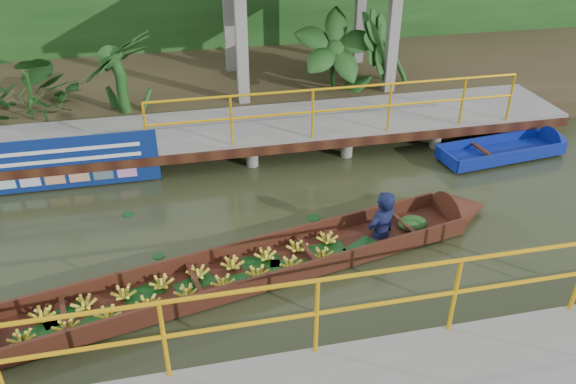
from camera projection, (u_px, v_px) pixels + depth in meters
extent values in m
plane|color=#282E17|center=(218.00, 248.00, 8.99)|extent=(80.00, 80.00, 0.00)
cube|color=#352B1A|center=(188.00, 81.00, 15.19)|extent=(30.00, 8.00, 0.45)
cube|color=gray|center=(198.00, 131.00, 11.68)|extent=(16.00, 2.00, 0.15)
cube|color=black|center=(203.00, 156.00, 10.88)|extent=(16.00, 0.12, 0.18)
cylinder|color=#E6A00C|center=(341.00, 88.00, 10.84)|extent=(7.50, 0.05, 0.05)
cylinder|color=#E6A00C|center=(339.00, 110.00, 11.07)|extent=(7.50, 0.05, 0.05)
cylinder|color=#E6A00C|center=(339.00, 112.00, 11.10)|extent=(0.05, 0.05, 1.00)
cylinder|color=gray|center=(5.00, 145.00, 11.76)|extent=(0.24, 0.24, 0.55)
cylinder|color=gray|center=(98.00, 171.00, 10.78)|extent=(0.24, 0.24, 0.55)
cylinder|color=gray|center=(104.00, 136.00, 12.13)|extent=(0.24, 0.24, 0.55)
cylinder|color=gray|center=(203.00, 161.00, 11.15)|extent=(0.24, 0.24, 0.55)
cylinder|color=gray|center=(197.00, 128.00, 12.50)|extent=(0.24, 0.24, 0.55)
cylinder|color=gray|center=(300.00, 151.00, 11.52)|extent=(0.24, 0.24, 0.55)
cylinder|color=gray|center=(284.00, 121.00, 12.87)|extent=(0.24, 0.24, 0.55)
cylinder|color=gray|center=(392.00, 142.00, 11.89)|extent=(0.24, 0.24, 0.55)
cylinder|color=gray|center=(367.00, 114.00, 13.23)|extent=(0.24, 0.24, 0.55)
cylinder|color=gray|center=(478.00, 134.00, 12.25)|extent=(0.24, 0.24, 0.55)
cylinder|color=gray|center=(445.00, 107.00, 13.60)|extent=(0.24, 0.24, 0.55)
cylinder|color=gray|center=(203.00, 161.00, 11.15)|extent=(0.24, 0.24, 0.55)
cylinder|color=#E6A00C|center=(337.00, 278.00, 5.77)|extent=(10.00, 0.05, 0.05)
cylinder|color=#E6A00C|center=(335.00, 311.00, 6.00)|extent=(10.00, 0.05, 0.05)
cylinder|color=#E6A00C|center=(335.00, 314.00, 6.02)|extent=(0.05, 0.05, 1.00)
cube|color=gray|center=(242.00, 54.00, 12.69)|extent=(0.25, 0.25, 2.80)
cube|color=gray|center=(392.00, 44.00, 13.35)|extent=(0.25, 0.25, 2.80)
cube|color=gray|center=(229.00, 27.00, 14.71)|extent=(0.25, 0.25, 2.80)
cube|color=gray|center=(360.00, 20.00, 15.37)|extent=(0.25, 0.25, 2.80)
cube|color=#351B0E|center=(254.00, 272.00, 8.38)|extent=(7.14, 2.35, 0.05)
cube|color=#351B0E|center=(243.00, 249.00, 8.67)|extent=(6.97, 1.53, 0.30)
cube|color=#351B0E|center=(265.00, 283.00, 7.97)|extent=(6.97, 1.53, 0.30)
cone|color=#351B0E|center=(466.00, 210.00, 9.75)|extent=(1.05, 1.02, 0.85)
ellipsoid|color=#183E13|center=(412.00, 224.00, 9.35)|extent=(0.57, 0.49, 0.23)
imported|color=#0E1536|center=(385.00, 193.00, 8.75)|extent=(0.70, 0.59, 1.62)
cube|color=navy|center=(500.00, 154.00, 11.71)|extent=(2.70, 1.10, 0.09)
cube|color=navy|center=(489.00, 141.00, 11.98)|extent=(2.61, 0.37, 0.26)
cube|color=navy|center=(513.00, 157.00, 11.34)|extent=(2.61, 0.37, 0.26)
cube|color=navy|center=(447.00, 159.00, 11.28)|extent=(0.15, 0.79, 0.26)
cone|color=navy|center=(558.00, 141.00, 12.11)|extent=(0.61, 0.79, 0.73)
cube|color=black|center=(484.00, 151.00, 11.51)|extent=(0.18, 0.79, 0.04)
cube|color=navy|center=(67.00, 163.00, 10.34)|extent=(3.31, 0.03, 1.03)
cube|color=white|center=(64.00, 150.00, 10.19)|extent=(2.69, 0.01, 0.07)
cube|color=white|center=(66.00, 160.00, 10.29)|extent=(2.69, 0.01, 0.07)
imported|color=#183E13|center=(27.00, 79.00, 12.16)|extent=(1.32, 1.32, 1.66)
imported|color=#183E13|center=(122.00, 73.00, 12.53)|extent=(1.32, 1.32, 1.66)
imported|color=#183E13|center=(337.00, 58.00, 13.45)|extent=(1.32, 1.32, 1.66)
imported|color=#183E13|center=(395.00, 55.00, 13.72)|extent=(1.32, 1.32, 1.66)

